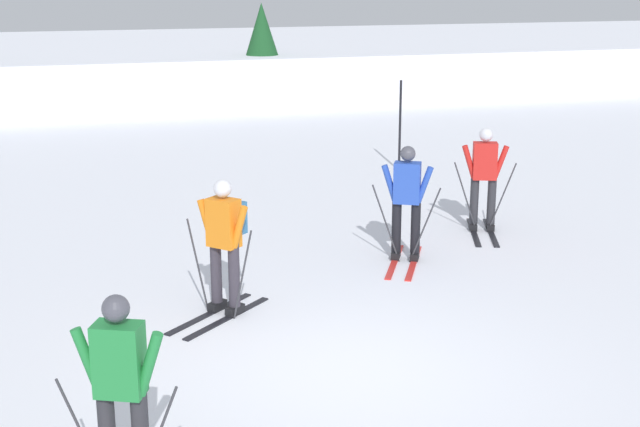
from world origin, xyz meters
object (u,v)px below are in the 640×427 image
(skier_orange, at_px, (225,239))
(trail_marker_pole, at_px, (400,126))
(conifer_far_left, at_px, (262,46))
(skier_blue, at_px, (407,197))
(skier_red, at_px, (484,174))
(skier_green, at_px, (121,390))

(skier_orange, height_order, trail_marker_pole, trail_marker_pole)
(trail_marker_pole, height_order, conifer_far_left, conifer_far_left)
(skier_blue, distance_m, skier_orange, 3.22)
(skier_red, height_order, skier_orange, same)
(trail_marker_pole, distance_m, conifer_far_left, 10.22)
(trail_marker_pole, bearing_deg, skier_blue, -111.12)
(skier_red, height_order, skier_green, same)
(skier_green, xyz_separation_m, skier_orange, (1.56, 3.67, 0.04))
(skier_red, bearing_deg, conifer_far_left, 90.57)
(trail_marker_pole, bearing_deg, conifer_far_left, 93.20)
(skier_red, distance_m, trail_marker_pole, 4.68)
(skier_blue, distance_m, skier_red, 2.08)
(conifer_far_left, bearing_deg, skier_orange, -104.92)
(skier_blue, xyz_separation_m, skier_orange, (-2.94, -1.31, 0.00))
(skier_blue, relative_size, trail_marker_pole, 0.89)
(skier_red, distance_m, skier_orange, 5.29)
(skier_green, bearing_deg, skier_red, 43.81)
(skier_blue, distance_m, skier_green, 6.71)
(skier_red, relative_size, conifer_far_left, 0.53)
(skier_green, relative_size, conifer_far_left, 0.53)
(skier_orange, distance_m, trail_marker_pole, 8.72)
(skier_green, bearing_deg, trail_marker_pole, 57.89)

